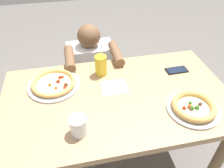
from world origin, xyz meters
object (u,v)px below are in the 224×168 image
Objects in this scene: pizza_near at (194,107)px; diner_seated at (92,77)px; water_cup_clear at (78,126)px; cell_phone at (177,70)px; drink_cup_colored at (101,65)px; pizza_far at (54,84)px.

pizza_near is 0.32× the size of diner_seated.
water_cup_clear is 0.68× the size of cell_phone.
pizza_near is 1.21× the size of drink_cup_colored.
drink_cup_colored is (0.32, 0.06, 0.05)m from pizza_far.
diner_seated is (-0.03, 0.40, -0.40)m from drink_cup_colored.
pizza_far is at bearing 179.36° from cell_phone.
diner_seated is at bearing 119.51° from pizza_near.
drink_cup_colored is (-0.45, 0.44, 0.05)m from pizza_near.
diner_seated is at bearing 93.87° from drink_cup_colored.
water_cup_clear is (-0.19, -0.47, -0.02)m from drink_cup_colored.
drink_cup_colored reaches higher than cell_phone.
diner_seated is (0.29, 0.47, -0.35)m from pizza_far.
water_cup_clear is at bearing -100.76° from diner_seated.
cell_phone is at bearing 28.87° from water_cup_clear.
pizza_near is 0.37m from cell_phone.
diner_seated is (-0.55, 0.48, -0.34)m from cell_phone.
water_cup_clear is at bearing -112.43° from drink_cup_colored.
pizza_far is at bearing 106.93° from water_cup_clear.
pizza_far is 0.36× the size of diner_seated.
pizza_far is 0.33m from drink_cup_colored.
pizza_near is at bearing 2.44° from water_cup_clear.
cell_phone is (0.72, 0.39, -0.05)m from water_cup_clear.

